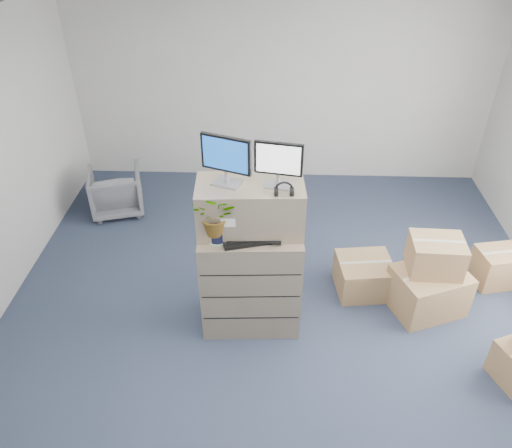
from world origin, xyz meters
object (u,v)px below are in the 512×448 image
object	(u,v)px
monitor_left	(226,158)
potted_plant	(217,219)
filing_cabinet_lower	(251,278)
water_bottle	(258,220)
monitor_right	(278,162)
office_chair	(116,189)
keyboard	(253,238)

from	to	relation	value
monitor_left	potted_plant	xyz separation A→B (m)	(-0.08, -0.20, -0.51)
filing_cabinet_lower	water_bottle	bearing A→B (deg)	14.63
potted_plant	water_bottle	bearing A→B (deg)	23.70
water_bottle	potted_plant	xyz separation A→B (m)	(-0.37, -0.16, 0.11)
monitor_right	potted_plant	world-z (taller)	monitor_right
filing_cabinet_lower	monitor_right	size ratio (longest dim) A/B	2.69
filing_cabinet_lower	office_chair	world-z (taller)	filing_cabinet_lower
monitor_left	monitor_right	xyz separation A→B (m)	(0.46, -0.02, -0.02)
keyboard	filing_cabinet_lower	bearing A→B (deg)	87.78
monitor_left	office_chair	distance (m)	3.04
monitor_right	potted_plant	distance (m)	0.75
monitor_right	office_chair	size ratio (longest dim) A/B	0.61
water_bottle	monitor_right	bearing A→B (deg)	6.33
filing_cabinet_lower	office_chair	size ratio (longest dim) A/B	1.64
potted_plant	monitor_right	bearing A→B (deg)	18.51
monitor_right	office_chair	bearing A→B (deg)	148.39
water_bottle	monitor_left	bearing A→B (deg)	172.66
office_chair	monitor_right	bearing A→B (deg)	122.40
potted_plant	monitor_left	bearing A→B (deg)	66.96
water_bottle	potted_plant	size ratio (longest dim) A/B	0.50
filing_cabinet_lower	water_bottle	xyz separation A→B (m)	(0.07, 0.02, 0.70)
keyboard	water_bottle	size ratio (longest dim) A/B	2.21
monitor_left	monitor_right	bearing A→B (deg)	18.54
filing_cabinet_lower	potted_plant	world-z (taller)	potted_plant
office_chair	potted_plant	bearing A→B (deg)	111.91
keyboard	potted_plant	distance (m)	0.39
filing_cabinet_lower	water_bottle	world-z (taller)	water_bottle
monitor_right	office_chair	distance (m)	3.32
monitor_left	keyboard	distance (m)	0.79
keyboard	water_bottle	distance (m)	0.18
monitor_right	monitor_left	bearing A→B (deg)	-171.96
monitor_right	water_bottle	xyz separation A→B (m)	(-0.17, -0.02, -0.60)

